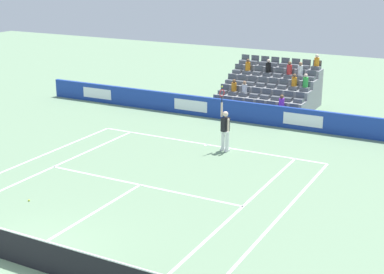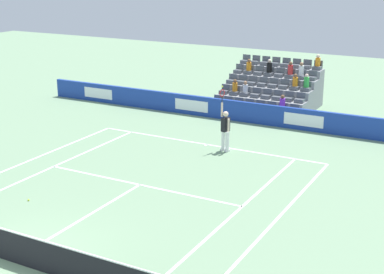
{
  "view_description": "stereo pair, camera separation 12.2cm",
  "coord_description": "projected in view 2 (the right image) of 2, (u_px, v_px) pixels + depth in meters",
  "views": [
    {
      "loc": [
        -10.93,
        10.0,
        7.9
      ],
      "look_at": [
        -0.55,
        -9.44,
        1.1
      ],
      "focal_mm": 53.55,
      "sensor_mm": 36.0,
      "label": 1
    },
    {
      "loc": [
        -11.04,
        9.94,
        7.9
      ],
      "look_at": [
        -0.55,
        -9.44,
        1.1
      ],
      "focal_mm": 53.55,
      "sensor_mm": 36.0,
      "label": 2
    }
  ],
  "objects": [
    {
      "name": "tennis_player",
      "position": [
        225.0,
        129.0,
        24.53
      ],
      "size": [
        0.51,
        0.42,
        2.85
      ],
      "color": "white",
      "rests_on": "ground"
    },
    {
      "name": "line_doubles_sideline_right",
      "position": [
        276.0,
        220.0,
        18.2
      ],
      "size": [
        0.1,
        11.89,
        0.01
      ],
      "primitive_type": "cube",
      "color": "white",
      "rests_on": "ground"
    },
    {
      "name": "line_centre_service",
      "position": [
        85.0,
        217.0,
        18.39
      ],
      "size": [
        0.1,
        6.4,
        0.01
      ],
      "primitive_type": "cube",
      "color": "white",
      "rests_on": "ground"
    },
    {
      "name": "line_singles_sideline_left",
      "position": [
        46.0,
        170.0,
        22.57
      ],
      "size": [
        0.1,
        11.89,
        0.01
      ],
      "primitive_type": "cube",
      "color": "white",
      "rests_on": "ground"
    },
    {
      "name": "loose_tennis_ball",
      "position": [
        29.0,
        200.0,
        19.65
      ],
      "size": [
        0.07,
        0.07,
        0.07
      ],
      "primitive_type": "sphere",
      "color": "#D1E533",
      "rests_on": "ground"
    },
    {
      "name": "line_service",
      "position": [
        140.0,
        185.0,
        21.08
      ],
      "size": [
        8.23,
        0.1,
        0.01
      ],
      "primitive_type": "cube",
      "color": "white",
      "rests_on": "ground"
    },
    {
      "name": "stadium_stand",
      "position": [
        271.0,
        93.0,
        32.06
      ],
      "size": [
        4.96,
        4.75,
        2.96
      ],
      "color": "gray",
      "rests_on": "ground"
    },
    {
      "name": "tennis_net",
      "position": [
        9.0,
        245.0,
        15.56
      ],
      "size": [
        11.97,
        0.1,
        1.07
      ],
      "color": "#33383D",
      "rests_on": "ground"
    },
    {
      "name": "line_centre_mark",
      "position": [
        206.0,
        145.0,
        25.61
      ],
      "size": [
        0.1,
        0.2,
        0.01
      ],
      "primitive_type": "cube",
      "color": "white",
      "rests_on": "ground"
    },
    {
      "name": "line_baseline",
      "position": [
        207.0,
        144.0,
        25.69
      ],
      "size": [
        10.97,
        0.1,
        0.01
      ],
      "primitive_type": "cube",
      "color": "white",
      "rests_on": "ground"
    },
    {
      "name": "sponsor_barrier",
      "position": [
        246.0,
        112.0,
        29.15
      ],
      "size": [
        24.7,
        0.22,
        1.05
      ],
      "color": "#193899",
      "rests_on": "ground"
    },
    {
      "name": "line_doubles_sideline_left",
      "position": [
        20.0,
        164.0,
        23.19
      ],
      "size": [
        0.1,
        11.89,
        0.01
      ],
      "primitive_type": "cube",
      "color": "white",
      "rests_on": "ground"
    },
    {
      "name": "ground_plane",
      "position": [
        11.0,
        262.0,
        15.7
      ],
      "size": [
        80.0,
        80.0,
        0.0
      ],
      "primitive_type": "plane",
      "color": "gray"
    },
    {
      "name": "line_singles_sideline_right",
      "position": [
        237.0,
        211.0,
        18.82
      ],
      "size": [
        0.1,
        11.89,
        0.01
      ],
      "primitive_type": "cube",
      "color": "white",
      "rests_on": "ground"
    }
  ]
}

